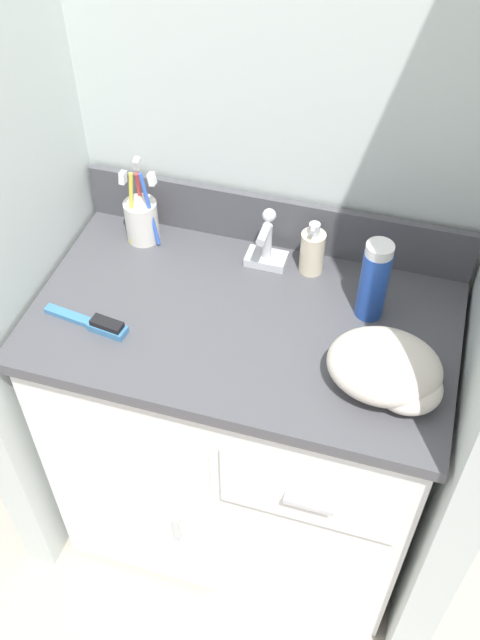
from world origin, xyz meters
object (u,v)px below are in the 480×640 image
(hand_towel, at_px, (390,371))
(toothbrush_cup, at_px, (142,219))
(shaving_cream_can, at_px, (374,281))
(hairbrush, at_px, (96,324))
(soap_dispenser, at_px, (312,251))

(hand_towel, bearing_deg, toothbrush_cup, 155.39)
(shaving_cream_can, height_order, hairbrush, shaving_cream_can)
(soap_dispenser, height_order, hand_towel, soap_dispenser)
(toothbrush_cup, relative_size, soap_dispenser, 1.50)
(toothbrush_cup, relative_size, hairbrush, 1.05)
(toothbrush_cup, distance_m, soap_dispenser, 0.39)
(toothbrush_cup, relative_size, hand_towel, 0.90)
(hand_towel, bearing_deg, shaving_cream_can, 109.33)
(toothbrush_cup, bearing_deg, shaving_cream_can, -9.67)
(toothbrush_cup, distance_m, shaving_cream_can, 0.55)
(toothbrush_cup, height_order, hairbrush, toothbrush_cup)
(soap_dispenser, distance_m, hand_towel, 0.35)
(soap_dispenser, bearing_deg, shaving_cream_can, -33.54)
(hairbrush, bearing_deg, shaving_cream_can, 28.61)
(toothbrush_cup, height_order, soap_dispenser, toothbrush_cup)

